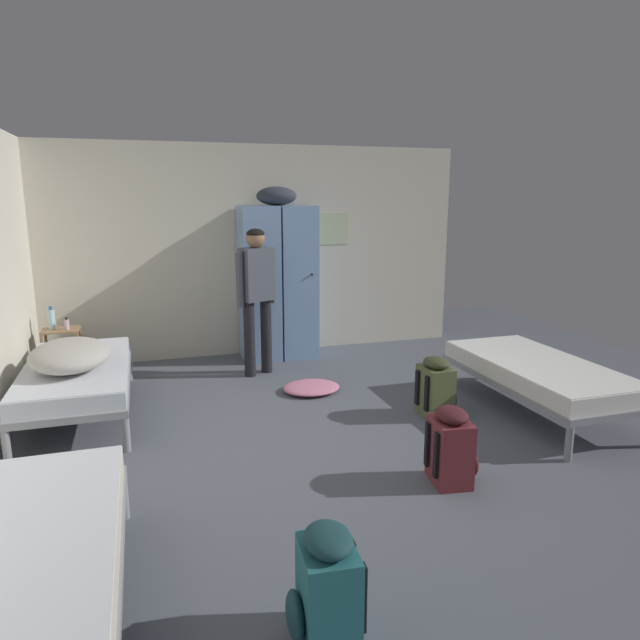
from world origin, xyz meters
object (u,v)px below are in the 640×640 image
Objects in this scene: locker_bank at (278,279)px; shelf_unit at (63,349)px; bed_left_rear at (77,375)px; backpack_olive at (436,388)px; person_traveler at (257,288)px; lotion_bottle at (67,324)px; bed_right at (538,373)px; clothes_pile_pink at (311,387)px; water_bottle at (52,319)px; backpack_teal at (326,588)px; bed_left_front at (14,566)px; backpack_maroon at (452,447)px; bedding_heap at (70,355)px.

locker_bank reaches higher than shelf_unit.
bed_left_rear is 3.45× the size of backpack_olive.
locker_bank is 1.28× the size of person_traveler.
bed_left_rear is at bearing -80.79° from lotion_bottle.
backpack_olive is (-0.93, 0.21, -0.12)m from bed_right.
clothes_pile_pink is (0.40, -0.75, -0.93)m from person_traveler.
bed_left_rear is 7.69× the size of water_bottle.
locker_bank is at bearing 58.56° from person_traveler.
water_bottle is at bearing 148.01° from backpack_olive.
backpack_teal is at bearing -70.46° from shelf_unit.
bed_left_front is 1.17× the size of person_traveler.
backpack_olive and backpack_maroon have the same top height.
lotion_bottle reaches higher than backpack_olive.
backpack_olive is at bearing -68.80° from locker_bank.
bed_right is at bearing -40.81° from person_traveler.
locker_bank is 3.58m from backpack_maroon.
locker_bank is at bearing 79.16° from backpack_teal.
person_traveler is 2.95× the size of backpack_maroon.
lotion_bottle is 3.90m from backpack_olive.
backpack_teal is (1.56, -4.39, -0.09)m from shelf_unit.
person_traveler is (-0.38, -0.63, 0.01)m from locker_bank.
shelf_unit is 4.33× the size of lotion_bottle.
locker_bank is 4.75m from backpack_teal.
water_bottle is 0.45× the size of backpack_teal.
person_traveler is (1.81, 3.58, 0.60)m from bed_left_front.
shelf_unit is 0.30× the size of bed_left_rear.
bed_left_rear is 4.20m from bed_right.
bed_left_rear is 2.04m from person_traveler.
backpack_teal is at bearing -71.12° from lotion_bottle.
clothes_pile_pink is at bearing -89.56° from locker_bank.
backpack_teal is at bearing -17.01° from bed_left_front.
clothes_pile_pink is (2.20, 2.83, -0.34)m from bed_left_front.
shelf_unit is at bearing 102.26° from bed_left_rear.
water_bottle reaches higher than backpack_teal.
person_traveler reaches higher than bed_right.
backpack_maroon is (0.40, -3.49, -0.71)m from locker_bank.
bed_left_front is 4.04m from water_bottle.
locker_bank reaches higher than bed_right.
backpack_maroon is at bearing -36.84° from bedding_heap.
backpack_olive is 1.33m from clothes_pile_pink.
bedding_heap is 3.55× the size of water_bottle.
water_bottle is (-2.52, -0.20, -0.29)m from locker_bank.
backpack_olive reaches higher than clothes_pile_pink.
locker_bank is at bearing 6.20° from lotion_bottle.
bedding_heap is (-0.02, -0.16, 0.24)m from bed_left_rear.
shelf_unit reaches higher than bed_right.
clothes_pile_pink is (0.01, -1.38, -0.93)m from locker_bank.
person_traveler is (1.81, 0.74, 0.60)m from bed_left_rear.
shelf_unit is 2.73m from clothes_pile_pink.
clothes_pile_pink is at bearing -25.28° from lotion_bottle.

